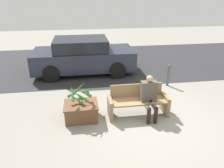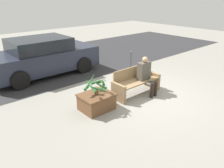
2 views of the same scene
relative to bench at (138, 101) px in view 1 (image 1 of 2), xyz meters
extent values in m
plane|color=gray|center=(0.15, -0.29, -0.40)|extent=(30.00, 30.00, 0.00)
cube|color=#2D2D30|center=(0.15, 4.95, -0.39)|extent=(20.00, 6.00, 0.01)
cube|color=#8C704C|center=(-0.79, -0.05, -0.12)|extent=(0.09, 0.57, 0.55)
cube|color=#8C704C|center=(0.79, -0.05, -0.12)|extent=(0.09, 0.57, 0.55)
cube|color=#8C704C|center=(0.00, -0.05, 0.04)|extent=(1.49, 0.53, 0.04)
cube|color=#8C704C|center=(0.00, 0.21, 0.25)|extent=(1.49, 0.04, 0.38)
cube|color=#4C473D|center=(0.26, -0.10, 0.34)|extent=(0.42, 0.22, 0.56)
sphere|color=tan|center=(0.26, -0.12, 0.71)|extent=(0.18, 0.18, 0.18)
cylinder|color=#4C473D|center=(0.17, -0.31, 0.00)|extent=(0.11, 0.43, 0.11)
cylinder|color=#4C473D|center=(0.36, -0.31, 0.00)|extent=(0.11, 0.43, 0.11)
cylinder|color=black|center=(0.17, -0.53, -0.16)|extent=(0.10, 0.10, 0.46)
cylinder|color=black|center=(0.36, -0.53, -0.16)|extent=(0.10, 0.10, 0.46)
cube|color=black|center=(0.26, -0.33, 0.16)|extent=(0.07, 0.09, 0.12)
cube|color=brown|center=(-1.57, -0.03, -0.17)|extent=(0.86, 0.69, 0.46)
cube|color=brown|center=(-1.57, -0.03, 0.04)|extent=(0.91, 0.74, 0.04)
cylinder|color=brown|center=(-1.57, -0.03, 0.17)|extent=(0.11, 0.11, 0.21)
cone|color=#2D6B33|center=(-1.36, -0.02, 0.38)|extent=(0.09, 0.46, 0.28)
cone|color=#2D6B33|center=(-1.39, 0.09, 0.37)|extent=(0.32, 0.44, 0.26)
cone|color=#2D6B33|center=(-1.62, 0.15, 0.43)|extent=(0.42, 0.18, 0.37)
cone|color=#2D6B33|center=(-1.71, 0.16, 0.32)|extent=(0.44, 0.34, 0.18)
cone|color=#2D6B33|center=(-1.78, -0.04, 0.39)|extent=(0.11, 0.45, 0.31)
cone|color=#2D6B33|center=(-1.72, -0.20, 0.34)|extent=(0.42, 0.36, 0.22)
cone|color=#2D6B33|center=(-1.61, -0.22, 0.41)|extent=(0.44, 0.16, 0.34)
cone|color=#2D6B33|center=(-1.44, -0.16, 0.41)|extent=(0.35, 0.36, 0.35)
cube|color=#232838|center=(-1.37, 3.66, 0.20)|extent=(4.12, 1.80, 0.77)
cube|color=black|center=(-1.48, 3.66, 0.82)|extent=(2.14, 1.66, 0.47)
cylinder|color=black|center=(-0.10, 2.76, -0.07)|extent=(0.64, 0.18, 0.64)
cylinder|color=black|center=(-0.10, 4.56, -0.07)|extent=(0.64, 0.18, 0.64)
cylinder|color=black|center=(-2.65, 2.76, -0.07)|extent=(0.64, 0.18, 0.64)
cylinder|color=black|center=(-2.65, 4.56, -0.07)|extent=(0.64, 0.18, 0.64)
cylinder|color=#4C4C51|center=(1.61, 1.79, -0.03)|extent=(0.09, 0.09, 0.72)
sphere|color=#4C4C51|center=(1.61, 1.79, 0.36)|extent=(0.10, 0.10, 0.10)
camera|label=1|loc=(-1.51, -5.23, 2.86)|focal=35.00mm
camera|label=2|loc=(-4.77, -4.36, 2.58)|focal=35.00mm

